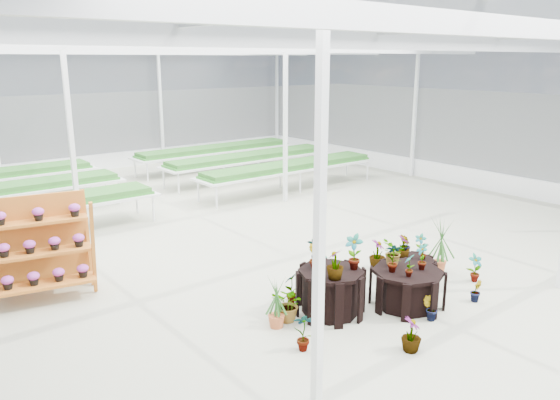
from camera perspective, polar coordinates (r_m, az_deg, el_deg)
ground_plane at (r=11.30m, az=1.46°, el=-6.53°), size 24.00×24.00×0.00m
greenhouse_shell at (r=10.70m, az=1.54°, el=4.79°), size 18.00×24.00×4.50m
steel_frame at (r=10.70m, az=1.54°, el=4.79°), size 18.00×24.00×4.50m
nursery_benches at (r=17.11m, az=-14.17°, el=1.80°), size 16.00×7.00×0.84m
plinth_tall at (r=9.05m, az=5.31°, el=-9.54°), size 1.36×1.36×0.75m
plinth_mid at (r=9.53m, az=13.13°, el=-8.96°), size 1.36×1.36×0.64m
plinth_low at (r=10.71m, az=13.54°, el=-7.02°), size 1.07×1.07×0.40m
shelf_rack at (r=10.27m, az=-23.56°, el=-4.73°), size 1.82×1.22×1.77m
nursery_plants at (r=9.57m, az=9.12°, el=-7.31°), size 4.80×2.89×1.34m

